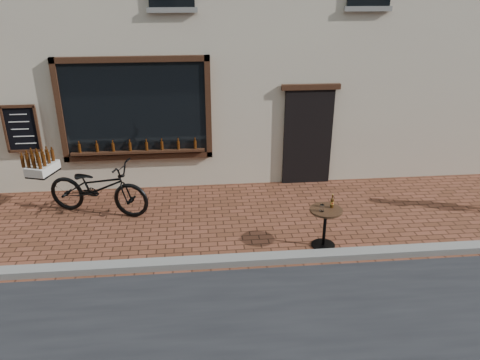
{
  "coord_description": "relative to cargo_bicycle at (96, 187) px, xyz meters",
  "views": [
    {
      "loc": [
        -0.62,
        -6.46,
        4.47
      ],
      "look_at": [
        0.13,
        1.2,
        1.1
      ],
      "focal_mm": 35.0,
      "sensor_mm": 36.0,
      "label": 1
    }
  ],
  "objects": [
    {
      "name": "bistro_table",
      "position": [
        4.26,
        -1.73,
        -0.05
      ],
      "size": [
        0.58,
        0.58,
        0.99
      ],
      "color": "black",
      "rests_on": "ground"
    },
    {
      "name": "ground",
      "position": [
        2.68,
        -2.33,
        -0.58
      ],
      "size": [
        90.0,
        90.0,
        0.0
      ],
      "primitive_type": "plane",
      "color": "#552D1B",
      "rests_on": "ground"
    },
    {
      "name": "cargo_bicycle",
      "position": [
        0.0,
        0.0,
        0.0
      ],
      "size": [
        2.61,
        1.42,
        1.21
      ],
      "rotation": [
        0.0,
        0.0,
        1.26
      ],
      "color": "black",
      "rests_on": "ground"
    },
    {
      "name": "kerb",
      "position": [
        2.68,
        -2.13,
        -0.52
      ],
      "size": [
        90.0,
        0.25,
        0.12
      ],
      "primitive_type": "cube",
      "color": "slate",
      "rests_on": "ground"
    }
  ]
}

